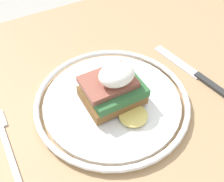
% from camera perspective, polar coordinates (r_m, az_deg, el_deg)
% --- Properties ---
extents(dining_table, '(0.97, 0.73, 0.76)m').
position_cam_1_polar(dining_table, '(0.59, -1.66, -12.97)').
color(dining_table, tan).
rests_on(dining_table, ground_plane).
extents(plate, '(0.27, 0.27, 0.02)m').
position_cam_1_polar(plate, '(0.49, -0.00, -2.14)').
color(plate, white).
rests_on(plate, dining_table).
extents(sandwich, '(0.10, 0.11, 0.08)m').
position_cam_1_polar(sandwich, '(0.46, 0.29, 0.69)').
color(sandwich, brown).
rests_on(sandwich, plate).
extents(fork, '(0.02, 0.16, 0.00)m').
position_cam_1_polar(fork, '(0.48, -20.71, -9.89)').
color(fork, silver).
rests_on(fork, dining_table).
extents(knife, '(0.04, 0.18, 0.01)m').
position_cam_1_polar(knife, '(0.57, 16.72, 3.26)').
color(knife, '#2D2D2D').
rests_on(knife, dining_table).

